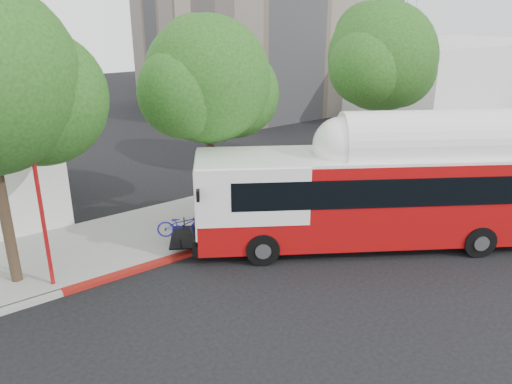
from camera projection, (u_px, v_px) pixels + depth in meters
ground at (325, 271)px, 17.70m from camera, size 120.00×120.00×0.00m
sidewalk at (225, 212)px, 22.59m from camera, size 60.00×5.00×0.15m
curb_strip at (259, 232)px, 20.62m from camera, size 60.00×0.30×0.15m
red_curb_segment at (196, 251)px, 18.96m from camera, size 10.00×0.32×0.16m
street_tree_mid at (216, 84)px, 19.91m from camera, size 5.75×5.00×8.62m
street_tree_right at (387, 61)px, 25.18m from camera, size 6.21×5.40×9.18m
horizon_block at (445, 75)px, 45.36m from camera, size 20.00×12.00×6.00m
transit_bus at (375, 197)px, 19.05m from camera, size 13.50×9.61×4.24m
signal_pole at (43, 221)px, 15.81m from camera, size 0.13×0.45×4.71m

